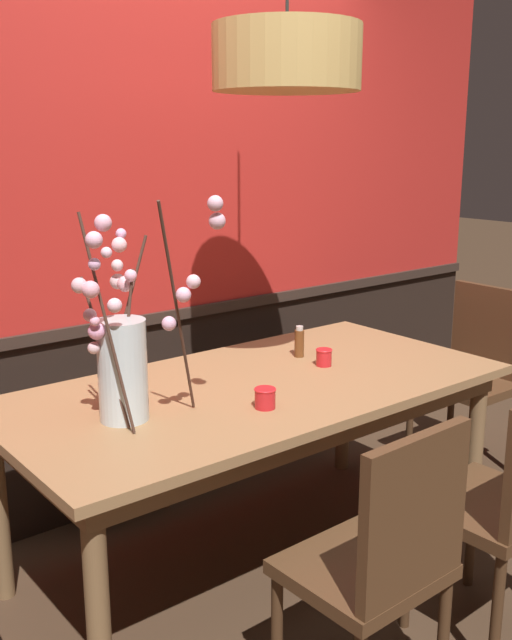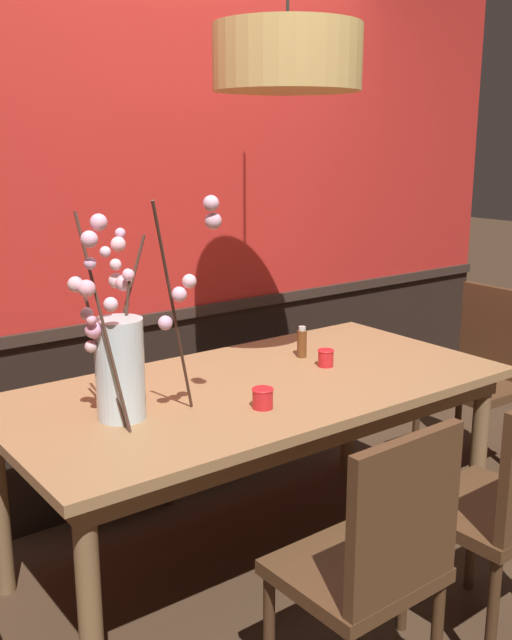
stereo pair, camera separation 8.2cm
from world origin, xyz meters
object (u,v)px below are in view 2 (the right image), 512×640
(chair_far_side_left, at_px, (100,393))
(condiment_bottle, at_px, (302,343))
(chair_near_side_right, at_px, (506,502))
(candle_holder_nearer_edge, at_px, (263,398))
(vase_with_blossoms, at_px, (121,356))
(candle_holder_nearer_center, at_px, (325,358))
(pendant_lamp, at_px, (287,58))
(dining_table, at_px, (256,402))
(chair_far_side_right, at_px, (191,366))
(chair_near_side_left, at_px, (374,560))
(chair_head_east_end, at_px, (482,370))

(chair_far_side_left, height_order, condiment_bottle, chair_far_side_left)
(chair_near_side_right, xyz_separation_m, candle_holder_nearer_edge, (-0.49, 0.67, 0.27))
(vase_with_blossoms, relative_size, candle_holder_nearer_center, 10.41)
(pendant_lamp, bearing_deg, chair_far_side_left, 112.35)
(dining_table, xyz_separation_m, chair_near_side_right, (0.34, -0.90, -0.15))
(chair_far_side_right, relative_size, candle_holder_nearer_edge, 12.61)
(chair_near_side_right, bearing_deg, chair_near_side_left, 177.75)
(chair_head_east_end, height_order, chair_far_side_left, chair_far_side_left)
(condiment_bottle, height_order, pendant_lamp, pendant_lamp)
(chair_far_side_left, relative_size, pendant_lamp, 0.90)
(chair_far_side_left, relative_size, candle_holder_nearer_center, 13.24)
(chair_near_side_right, bearing_deg, chair_far_side_right, 92.31)
(chair_far_side_left, bearing_deg, candle_holder_nearer_center, -55.17)
(vase_with_blossoms, distance_m, candle_holder_nearer_edge, 0.51)
(chair_far_side_right, height_order, candle_holder_nearer_center, chair_far_side_right)
(chair_near_side_left, bearing_deg, pendant_lamp, 66.77)
(chair_far_side_left, xyz_separation_m, candle_holder_nearer_edge, (0.10, -1.11, 0.27))
(condiment_bottle, xyz_separation_m, pendant_lamp, (-0.25, -0.18, 1.13))
(chair_near_side_right, bearing_deg, vase_with_blossoms, 136.44)
(chair_near_side_left, bearing_deg, chair_near_side_right, -2.25)
(chair_near_side_left, height_order, chair_far_side_right, chair_far_side_right)
(chair_near_side_right, xyz_separation_m, chair_far_side_left, (-0.59, 1.77, -0.00))
(dining_table, distance_m, chair_far_side_right, 0.96)
(chair_far_side_right, bearing_deg, pendant_lamp, -99.04)
(candle_holder_nearer_center, xyz_separation_m, pendant_lamp, (-0.24, -0.02, 1.15))
(chair_near_side_right, bearing_deg, dining_table, 110.94)
(chair_head_east_end, relative_size, condiment_bottle, 6.94)
(vase_with_blossoms, bearing_deg, condiment_bottle, 11.16)
(chair_head_east_end, bearing_deg, chair_far_side_right, 141.79)
(candle_holder_nearer_edge, distance_m, condiment_bottle, 0.64)
(chair_far_side_right, distance_m, vase_with_blossoms, 1.33)
(chair_near_side_left, distance_m, chair_far_side_right, 1.86)
(dining_table, bearing_deg, vase_with_blossoms, -177.53)
(chair_near_side_left, height_order, chair_head_east_end, chair_head_east_end)
(chair_far_side_right, xyz_separation_m, candle_holder_nearer_edge, (-0.41, -1.14, 0.25))
(vase_with_blossoms, bearing_deg, chair_head_east_end, 0.75)
(vase_with_blossoms, bearing_deg, candle_holder_nearer_center, 1.68)
(chair_near_side_left, relative_size, condiment_bottle, 6.79)
(pendant_lamp, bearing_deg, chair_head_east_end, 1.02)
(chair_near_side_left, distance_m, pendant_lamp, 1.70)
(chair_near_side_left, xyz_separation_m, chair_near_side_right, (0.59, -0.02, 0.00))
(chair_head_east_end, distance_m, candle_holder_nearer_edge, 1.61)
(chair_far_side_left, distance_m, candle_holder_nearer_center, 1.10)
(chair_near_side_left, bearing_deg, vase_with_blossoms, 111.23)
(vase_with_blossoms, bearing_deg, chair_near_side_right, -43.56)
(chair_far_side_right, xyz_separation_m, condiment_bottle, (0.10, -0.75, 0.27))
(chair_near_side_left, relative_size, pendant_lamp, 0.88)
(dining_table, xyz_separation_m, chair_far_side_left, (-0.25, 0.88, -0.15))
(chair_near_side_left, xyz_separation_m, pendant_lamp, (0.37, 0.85, 1.43))
(chair_near_side_left, xyz_separation_m, chair_far_side_right, (0.51, 1.79, 0.03))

